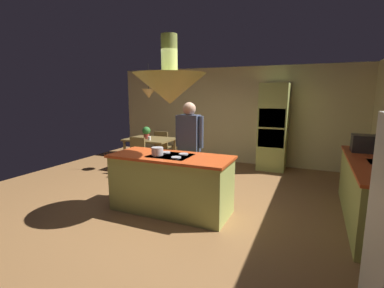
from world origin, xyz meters
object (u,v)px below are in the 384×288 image
at_px(oven_tower, 273,127).
at_px(chair_by_back_wall, 163,144).
at_px(microwave_on_counter, 367,144).
at_px(cooking_pot_on_cooktop, 157,151).
at_px(potted_plant_on_table, 146,132).
at_px(chair_facing_island, 135,154).
at_px(person_at_island, 189,144).
at_px(canister_sugar, 382,163).
at_px(dining_table, 150,143).
at_px(canister_tea, 379,159).
at_px(kitchen_island, 171,183).
at_px(cup_on_table, 149,138).

relative_size(oven_tower, chair_by_back_wall, 2.42).
bearing_deg(microwave_on_counter, cooking_pot_on_cooktop, -150.93).
xyz_separation_m(chair_by_back_wall, potted_plant_on_table, (-0.07, -0.68, 0.42)).
bearing_deg(chair_facing_island, person_at_island, -24.53).
height_order(chair_facing_island, cooking_pot_on_cooktop, cooking_pot_on_cooktop).
distance_m(person_at_island, canister_sugar, 2.84).
bearing_deg(oven_tower, canister_sugar, -58.84).
distance_m(dining_table, canister_tea, 4.81).
bearing_deg(dining_table, canister_sugar, -20.91).
xyz_separation_m(dining_table, potted_plant_on_table, (-0.07, -0.04, 0.27)).
distance_m(person_at_island, potted_plant_on_table, 2.26).
bearing_deg(chair_by_back_wall, person_at_island, 129.71).
distance_m(canister_sugar, microwave_on_counter, 1.17).
xyz_separation_m(person_at_island, chair_facing_island, (-1.71, 0.78, -0.48)).
relative_size(dining_table, chair_by_back_wall, 1.31).
height_order(kitchen_island, cup_on_table, kitchen_island).
bearing_deg(potted_plant_on_table, cooking_pot_on_cooktop, -53.63).
relative_size(potted_plant_on_table, canister_sugar, 1.74).
height_order(kitchen_island, oven_tower, oven_tower).
xyz_separation_m(kitchen_island, person_at_island, (0.01, 0.68, 0.53)).
bearing_deg(kitchen_island, person_at_island, 88.78).
height_order(chair_facing_island, cup_on_table, chair_facing_island).
bearing_deg(chair_by_back_wall, cooking_pot_on_cooktop, 118.21).
bearing_deg(cup_on_table, canister_tea, -16.91).
relative_size(canister_sugar, microwave_on_counter, 0.37).
xyz_separation_m(cup_on_table, canister_tea, (4.42, -1.34, 0.20)).
relative_size(kitchen_island, microwave_on_counter, 4.18).
height_order(oven_tower, chair_facing_island, oven_tower).
height_order(cup_on_table, cooking_pot_on_cooktop, cooking_pot_on_cooktop).
bearing_deg(oven_tower, dining_table, -157.79).
height_order(chair_facing_island, canister_tea, canister_tea).
xyz_separation_m(chair_facing_island, canister_tea, (4.54, -0.91, 0.50)).
xyz_separation_m(oven_tower, canister_sugar, (1.74, -2.88, -0.06)).
height_order(dining_table, canister_tea, canister_tea).
height_order(dining_table, microwave_on_counter, microwave_on_counter).
relative_size(chair_facing_island, cup_on_table, 9.67).
bearing_deg(chair_by_back_wall, potted_plant_on_table, 84.05).
relative_size(dining_table, cup_on_table, 12.66).
bearing_deg(canister_tea, dining_table, 161.10).
xyz_separation_m(chair_by_back_wall, cooking_pot_on_cooktop, (1.54, -2.87, 0.49)).
relative_size(person_at_island, potted_plant_on_table, 5.72).
bearing_deg(potted_plant_on_table, canister_sugar, -20.16).
bearing_deg(canister_tea, oven_tower, 122.82).
bearing_deg(potted_plant_on_table, person_at_island, -37.72).
distance_m(dining_table, microwave_on_counter, 4.59).
bearing_deg(chair_facing_island, oven_tower, 32.50).
xyz_separation_m(kitchen_island, cooking_pot_on_cooktop, (-0.16, -0.13, 0.53)).
xyz_separation_m(cup_on_table, microwave_on_counter, (4.42, -0.35, 0.24)).
relative_size(chair_facing_island, cooking_pot_on_cooktop, 4.83).
height_order(oven_tower, canister_tea, oven_tower).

